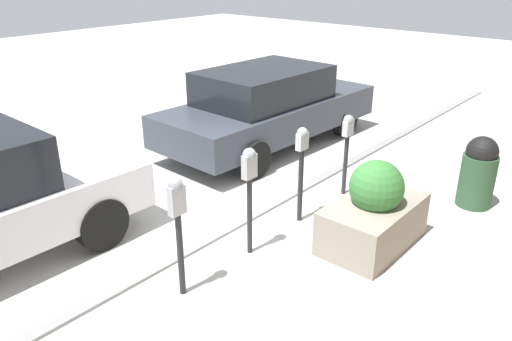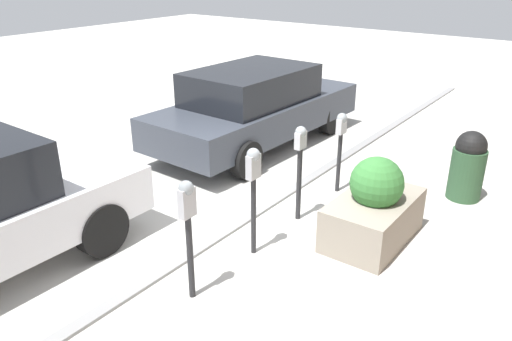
% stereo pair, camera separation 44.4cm
% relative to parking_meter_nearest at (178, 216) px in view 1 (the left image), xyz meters
% --- Properties ---
extents(ground_plane, '(40.00, 40.00, 0.00)m').
position_rel_parking_meter_nearest_xyz_m(ground_plane, '(1.62, 0.49, -0.96)').
color(ground_plane, beige).
extents(curb_strip, '(19.00, 0.16, 0.04)m').
position_rel_parking_meter_nearest_xyz_m(curb_strip, '(1.62, 0.57, -0.94)').
color(curb_strip, gray).
rests_on(curb_strip, ground_plane).
extents(parking_meter_nearest, '(0.18, 0.16, 1.37)m').
position_rel_parking_meter_nearest_xyz_m(parking_meter_nearest, '(0.00, 0.00, 0.00)').
color(parking_meter_nearest, '#232326').
rests_on(parking_meter_nearest, ground_plane).
extents(parking_meter_second, '(0.19, 0.16, 1.38)m').
position_rel_parking_meter_nearest_xyz_m(parking_meter_second, '(1.09, -0.01, 0.04)').
color(parking_meter_second, '#232326').
rests_on(parking_meter_second, ground_plane).
extents(parking_meter_middle, '(0.18, 0.15, 1.36)m').
position_rel_parking_meter_nearest_xyz_m(parking_meter_middle, '(2.17, 0.02, -0.02)').
color(parking_meter_middle, '#232326').
rests_on(parking_meter_middle, ground_plane).
extents(parking_meter_fourth, '(0.18, 0.16, 1.27)m').
position_rel_parking_meter_nearest_xyz_m(parking_meter_fourth, '(3.30, 0.00, -0.05)').
color(parking_meter_fourth, '#232326').
rests_on(parking_meter_fourth, ground_plane).
extents(planter_box, '(1.44, 0.84, 1.13)m').
position_rel_parking_meter_nearest_xyz_m(planter_box, '(2.26, -1.05, -0.51)').
color(planter_box, gray).
rests_on(planter_box, ground_plane).
extents(parked_car_middle, '(4.64, 1.94, 1.52)m').
position_rel_parking_meter_nearest_xyz_m(parked_car_middle, '(4.22, 2.29, -0.17)').
color(parked_car_middle, '#383D47').
rests_on(parked_car_middle, ground_plane).
extents(trash_bin, '(0.49, 0.49, 1.07)m').
position_rel_parking_meter_nearest_xyz_m(trash_bin, '(4.23, -1.66, -0.42)').
color(trash_bin, '#2D5133').
rests_on(trash_bin, ground_plane).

